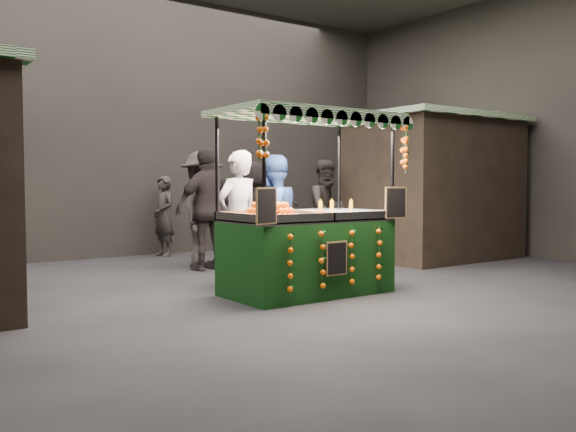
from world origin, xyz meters
TOP-DOWN VIEW (x-y plane):
  - ground at (0.00, 0.00)m, footprint 12.00×12.00m
  - market_hall at (0.00, 0.00)m, footprint 12.10×10.10m
  - neighbour_stall_right at (4.40, 1.50)m, footprint 3.00×2.20m
  - juice_stall at (0.25, -0.12)m, footprint 2.31×1.36m
  - vendor_grey at (-0.24, 0.76)m, footprint 0.72×0.54m
  - vendor_blue at (0.48, 1.00)m, footprint 0.95×0.79m
  - shopper_1 at (2.65, 2.42)m, footprint 0.90×0.71m
  - shopper_2 at (0.26, 2.49)m, footprint 1.16×0.55m
  - shopper_3 at (0.39, 2.95)m, footprint 1.35×1.38m
  - shopper_5 at (2.10, 3.97)m, footprint 1.27×1.72m
  - shopper_6 at (0.45, 4.60)m, footprint 0.41×0.58m

SIDE VIEW (x-z plane):
  - ground at x=0.00m, z-range 0.00..0.00m
  - juice_stall at x=0.25m, z-range -0.42..1.81m
  - shopper_6 at x=0.45m, z-range 0.00..1.51m
  - vendor_blue at x=0.48m, z-range 0.00..1.77m
  - vendor_grey at x=-0.24m, z-range 0.00..1.79m
  - shopper_1 at x=2.65m, z-range 0.00..1.79m
  - shopper_5 at x=2.10m, z-range 0.00..1.81m
  - shopper_3 at x=0.39m, z-range 0.00..1.90m
  - shopper_2 at x=0.26m, z-range 0.00..1.94m
  - neighbour_stall_right at x=4.40m, z-range 0.01..2.61m
  - market_hall at x=0.00m, z-range 0.86..5.91m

